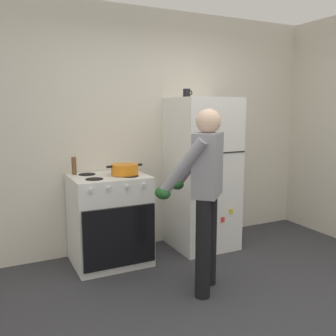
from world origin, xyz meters
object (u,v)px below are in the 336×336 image
(refrigerator, at_px, (202,174))
(coffee_mug, at_px, (187,93))
(stove_range, at_px, (110,220))
(red_pot, at_px, (125,169))
(pepper_mill, at_px, (74,166))
(person_cook, at_px, (204,185))

(refrigerator, relative_size, coffee_mug, 15.36)
(stove_range, distance_m, red_pot, 0.55)
(coffee_mug, xyz_separation_m, pepper_mill, (-1.23, 0.15, -0.75))
(red_pot, bearing_deg, stove_range, 166.08)
(stove_range, distance_m, pepper_mill, 0.67)
(refrigerator, distance_m, stove_range, 1.18)
(pepper_mill, bearing_deg, red_pot, -28.52)
(person_cook, bearing_deg, pepper_mill, 126.86)
(person_cook, bearing_deg, refrigerator, 59.61)
(person_cook, height_order, coffee_mug, coffee_mug)
(refrigerator, xyz_separation_m, pepper_mill, (-1.41, 0.20, 0.16))
(coffee_mug, bearing_deg, pepper_mill, 173.07)
(refrigerator, relative_size, person_cook, 1.08)
(stove_range, height_order, person_cook, person_cook)
(refrigerator, bearing_deg, coffee_mug, 164.17)
(pepper_mill, bearing_deg, refrigerator, -8.08)
(stove_range, xyz_separation_m, red_pot, (0.16, -0.04, 0.52))
(stove_range, relative_size, pepper_mill, 5.26)
(red_pot, distance_m, pepper_mill, 0.52)
(coffee_mug, bearing_deg, refrigerator, -15.83)
(refrigerator, height_order, stove_range, refrigerator)
(red_pot, xyz_separation_m, pepper_mill, (-0.46, 0.25, 0.03))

